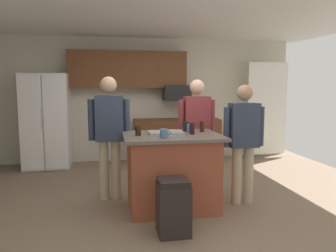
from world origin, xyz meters
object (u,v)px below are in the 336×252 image
refrigerator (47,121)px  kitchen_island (172,171)px  glass_pilsner (186,126)px  mug_blue_stoneware (164,133)px  microwave_over_range (177,93)px  trash_bin (173,207)px  tumbler_amber (138,131)px  glass_stout_tall (192,129)px  person_guest_by_door (197,127)px  mug_ceramic_white (190,128)px  person_guest_right (109,129)px  serving_tray (166,133)px  person_elder_center (244,136)px  glass_dark_ale (202,127)px

refrigerator → kitchen_island: bearing=-52.2°
glass_pilsner → mug_blue_stoneware: (-0.39, -0.51, -0.01)m
microwave_over_range → trash_bin: (-0.75, -3.43, -1.15)m
mug_blue_stoneware → tumbler_amber: tumbler_amber is taller
glass_stout_tall → person_guest_by_door: bearing=70.2°
mug_ceramic_white → person_guest_right: bearing=162.1°
mug_ceramic_white → tumbler_amber: tumbler_amber is taller
mug_ceramic_white → trash_bin: bearing=-114.3°
kitchen_island → serving_tray: size_ratio=2.84×
refrigerator → mug_ceramic_white: refrigerator is taller
mug_ceramic_white → serving_tray: 0.37m
person_guest_by_door → glass_stout_tall: person_guest_by_door is taller
person_guest_right → mug_blue_stoneware: size_ratio=12.78×
tumbler_amber → trash_bin: tumbler_amber is taller
refrigerator → person_elder_center: size_ratio=1.13×
serving_tray → glass_dark_ale: bearing=15.6°
refrigerator → person_guest_right: bearing=-60.2°
refrigerator → trash_bin: size_ratio=3.00×
glass_stout_tall → tumbler_amber: (-0.69, 0.02, -0.01)m
glass_stout_tall → mug_ceramic_white: 0.17m
glass_pilsner → serving_tray: 0.40m
glass_pilsner → serving_tray: (-0.32, -0.23, -0.05)m
tumbler_amber → microwave_over_range: bearing=68.6°
microwave_over_range → kitchen_island: microwave_over_range is taller
glass_stout_tall → microwave_over_range: bearing=82.5°
person_elder_center → glass_dark_ale: bearing=-18.1°
person_elder_center → trash_bin: bearing=34.3°
person_guest_by_door → person_elder_center: 0.84m
glass_stout_tall → glass_pilsner: glass_stout_tall is taller
mug_blue_stoneware → glass_pilsner: bearing=52.8°
glass_pilsner → trash_bin: glass_pilsner is taller
trash_bin → refrigerator: bearing=119.2°
mug_ceramic_white → serving_tray: mug_ceramic_white is taller
person_guest_right → trash_bin: 1.56m
mug_ceramic_white → mug_blue_stoneware: bearing=-137.1°
mug_blue_stoneware → serving_tray: size_ratio=0.31×
person_elder_center → glass_stout_tall: bearing=2.2°
person_elder_center → glass_dark_ale: (-0.53, 0.17, 0.12)m
person_guest_right → trash_bin: size_ratio=2.83×
refrigerator → kitchen_island: refrigerator is taller
person_elder_center → serving_tray: person_elder_center is taller
refrigerator → microwave_over_range: (2.60, 0.12, 0.54)m
kitchen_island → mug_ceramic_white: size_ratio=9.84×
mug_ceramic_white → glass_dark_ale: bearing=11.5°
person_guest_right → glass_pilsner: size_ratio=12.48×
glass_pilsner → mug_ceramic_white: (0.03, -0.12, -0.01)m
person_guest_right → trash_bin: person_guest_right is taller
kitchen_island → glass_stout_tall: glass_stout_tall is taller
kitchen_island → serving_tray: (-0.08, 0.03, 0.50)m
kitchen_island → trash_bin: bearing=-100.0°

